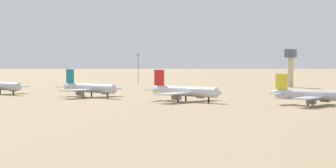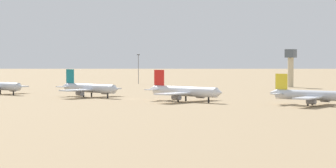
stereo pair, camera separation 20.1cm
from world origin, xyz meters
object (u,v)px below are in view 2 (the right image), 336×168
parked_jet_yellow_5 (313,95)px  light_pole_east (138,67)px  parked_jet_teal_3 (89,88)px  parked_jet_red_4 (184,91)px  control_tower (291,64)px

parked_jet_yellow_5 → light_pole_east: 200.39m
parked_jet_teal_3 → light_pole_east: bearing=126.7°
parked_jet_red_4 → light_pole_east: bearing=139.8°
parked_jet_red_4 → control_tower: control_tower is taller
parked_jet_teal_3 → parked_jet_yellow_5: size_ratio=1.07×
parked_jet_teal_3 → parked_jet_red_4: parked_jet_red_4 is taller
control_tower → parked_jet_red_4: bearing=-85.2°
parked_jet_yellow_5 → control_tower: size_ratio=1.53×
parked_jet_yellow_5 → control_tower: control_tower is taller
parked_jet_teal_3 → light_pole_east: (-63.48, 126.91, 6.76)m
parked_jet_teal_3 → parked_jet_red_4: size_ratio=0.98×
parked_jet_teal_3 → parked_jet_yellow_5: bearing=11.8°
parked_jet_yellow_5 → light_pole_east: (-157.16, 124.13, 6.99)m
parked_jet_teal_3 → light_pole_east: size_ratio=1.85×
control_tower → light_pole_east: (-98.67, -5.31, -2.19)m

